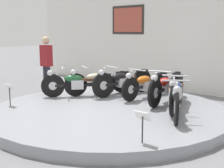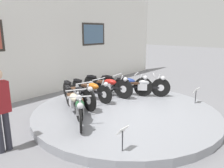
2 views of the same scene
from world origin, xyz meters
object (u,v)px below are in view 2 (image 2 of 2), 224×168
at_px(motorcycle_black, 78,93).
at_px(motorcycle_orange, 91,89).
at_px(motorcycle_cream, 73,100).
at_px(info_placard_front_centre, 196,92).
at_px(motorcycle_silver, 142,85).
at_px(visitor_standing, 0,106).
at_px(motorcycle_blue, 126,84).
at_px(info_placard_front_left, 123,134).
at_px(motorcycle_green, 80,107).
at_px(motorcycle_red, 108,85).

bearing_deg(motorcycle_black, motorcycle_orange, 11.54).
relative_size(motorcycle_cream, motorcycle_orange, 0.91).
bearing_deg(motorcycle_cream, info_placard_front_centre, -36.30).
relative_size(motorcycle_silver, visitor_standing, 0.97).
relative_size(motorcycle_blue, info_placard_front_left, 3.70).
bearing_deg(motorcycle_green, motorcycle_cream, 66.17).
height_order(motorcycle_black, info_placard_front_centre, motorcycle_black).
relative_size(motorcycle_black, motorcycle_blue, 1.04).
distance_m(motorcycle_cream, motorcycle_silver, 2.70).
bearing_deg(motorcycle_blue, motorcycle_red, 143.05).
relative_size(motorcycle_green, motorcycle_silver, 0.91).
xyz_separation_m(motorcycle_red, motorcycle_blue, (0.52, -0.39, -0.00)).
distance_m(motorcycle_orange, motorcycle_blue, 1.31).
bearing_deg(motorcycle_blue, visitor_standing, -177.59).
distance_m(motorcycle_green, motorcycle_red, 2.33).
height_order(motorcycle_cream, info_placard_front_left, motorcycle_cream).
xyz_separation_m(motorcycle_silver, info_placard_front_centre, (0.44, -1.72, -0.03)).
bearing_deg(visitor_standing, motorcycle_black, 12.85).
distance_m(motorcycle_red, visitor_standing, 3.95).
xyz_separation_m(motorcycle_orange, info_placard_front_centre, (1.89, -2.80, -0.00)).
bearing_deg(visitor_standing, motorcycle_red, 8.46).
bearing_deg(info_placard_front_centre, motorcycle_silver, 104.43).
bearing_deg(motorcycle_black, info_placard_front_left, -114.33).
bearing_deg(info_placard_front_centre, motorcycle_green, 152.70).
distance_m(motorcycle_blue, info_placard_front_centre, 2.37).
xyz_separation_m(motorcycle_silver, visitor_standing, (-4.66, 0.37, 0.41)).
bearing_deg(motorcycle_silver, motorcycle_red, 128.99).
xyz_separation_m(motorcycle_cream, motorcycle_red, (1.88, 0.39, 0.03)).
height_order(motorcycle_green, info_placard_front_centre, motorcycle_green).
xyz_separation_m(motorcycle_green, info_placard_front_centre, (3.33, -1.72, -0.01)).
bearing_deg(motorcycle_silver, visitor_standing, 175.51).
distance_m(motorcycle_cream, visitor_standing, 2.06).
bearing_deg(motorcycle_green, motorcycle_red, 23.94).
height_order(motorcycle_black, info_placard_front_left, motorcycle_black).
relative_size(info_placard_front_centre, visitor_standing, 0.29).
relative_size(motorcycle_green, motorcycle_cream, 0.87).
height_order(motorcycle_blue, info_placard_front_centre, motorcycle_blue).
height_order(motorcycle_cream, motorcycle_red, motorcycle_red).
relative_size(motorcycle_black, visitor_standing, 1.12).
xyz_separation_m(motorcycle_cream, info_placard_front_left, (-0.68, -2.27, -0.01)).
bearing_deg(motorcycle_orange, info_placard_front_left, -123.90).
height_order(motorcycle_cream, motorcycle_silver, motorcycle_silver).
xyz_separation_m(motorcycle_silver, info_placard_front_left, (-3.33, -1.72, -0.03)).
distance_m(motorcycle_silver, visitor_standing, 4.69).
bearing_deg(motorcycle_green, motorcycle_orange, 36.80).
relative_size(motorcycle_black, info_placard_front_centre, 3.86).
bearing_deg(motorcycle_cream, info_placard_front_left, -106.67).
xyz_separation_m(motorcycle_black, visitor_standing, (-2.53, -0.58, 0.41)).
bearing_deg(motorcycle_black, motorcycle_green, -129.13).
bearing_deg(motorcycle_silver, motorcycle_green, 180.00).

